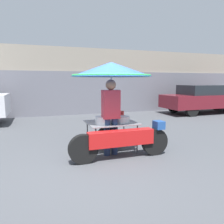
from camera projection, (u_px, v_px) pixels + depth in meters
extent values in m
plane|color=#4C4F54|center=(100.00, 163.00, 4.47)|extent=(36.00, 36.00, 0.00)
cube|color=gray|center=(59.00, 81.00, 11.37)|extent=(28.00, 2.00, 3.27)
cube|color=slate|center=(61.00, 93.00, 10.49)|extent=(23.80, 0.06, 2.13)
cylinder|color=black|center=(155.00, 142.00, 4.93)|extent=(0.60, 0.14, 0.60)
cylinder|color=black|center=(83.00, 149.00, 4.39)|extent=(0.60, 0.14, 0.60)
cube|color=red|center=(121.00, 138.00, 4.64)|extent=(1.44, 0.24, 0.32)
cube|color=#234C93|center=(159.00, 125.00, 4.91)|extent=(0.20, 0.24, 0.18)
cylinder|color=black|center=(108.00, 136.00, 5.52)|extent=(0.54, 0.14, 0.54)
cylinder|color=#515156|center=(137.00, 139.00, 5.02)|extent=(0.03, 0.03, 0.67)
cylinder|color=#515156|center=(124.00, 131.00, 5.78)|extent=(0.03, 0.03, 0.67)
cylinder|color=#515156|center=(96.00, 143.00, 4.70)|extent=(0.03, 0.03, 0.67)
cylinder|color=#515156|center=(87.00, 134.00, 5.46)|extent=(0.03, 0.03, 0.67)
cube|color=gray|center=(111.00, 123.00, 5.19)|extent=(1.16, 0.95, 0.02)
cylinder|color=#B2B2B7|center=(111.00, 100.00, 5.11)|extent=(0.03, 0.03, 1.07)
cone|color=blue|center=(111.00, 69.00, 5.01)|extent=(1.86, 1.86, 0.33)
torus|color=green|center=(111.00, 76.00, 5.04)|extent=(1.82, 1.82, 0.05)
cylinder|color=silver|center=(103.00, 120.00, 4.94)|extent=(0.35, 0.35, 0.17)
cylinder|color=#B7B7BC|center=(121.00, 119.00, 5.11)|extent=(0.38, 0.38, 0.15)
cylinder|color=red|center=(120.00, 115.00, 5.52)|extent=(0.21, 0.21, 0.22)
cylinder|color=navy|center=(107.00, 137.00, 4.88)|extent=(0.14, 0.14, 0.84)
cylinder|color=navy|center=(115.00, 136.00, 4.93)|extent=(0.14, 0.14, 0.84)
cube|color=#C13847|center=(111.00, 104.00, 4.80)|extent=(0.38, 0.22, 0.63)
sphere|color=#A87A5B|center=(111.00, 85.00, 4.74)|extent=(0.23, 0.23, 0.23)
cylinder|color=black|center=(217.00, 104.00, 12.51)|extent=(0.64, 0.20, 0.64)
cylinder|color=black|center=(192.00, 110.00, 10.24)|extent=(0.64, 0.20, 0.64)
cylinder|color=black|center=(174.00, 106.00, 11.56)|extent=(0.64, 0.20, 0.64)
cube|color=maroon|center=(206.00, 101.00, 11.33)|extent=(4.66, 1.67, 0.64)
cube|color=#1E2328|center=(203.00, 90.00, 11.17)|extent=(2.24, 1.47, 0.48)
cylinder|color=#2D2D33|center=(221.00, 107.00, 13.00)|extent=(0.36, 0.36, 0.28)
sphere|color=#1E5B2D|center=(221.00, 99.00, 12.94)|extent=(0.69, 0.69, 0.69)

